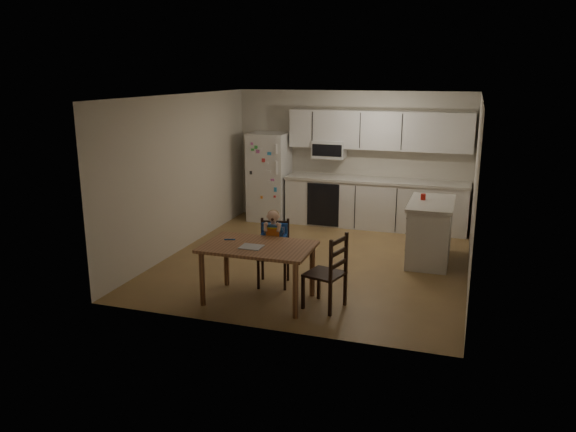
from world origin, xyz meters
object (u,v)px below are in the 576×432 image
Objects in this scene: red_cup at (423,197)px; dining_table at (258,253)px; kitchen_island at (430,231)px; refrigerator at (269,177)px; chair_booster at (274,239)px; chair_side at (331,268)px.

dining_table is at bearing -127.11° from red_cup.
kitchen_island is 0.92× the size of dining_table.
chair_booster is (1.26, -3.28, -0.22)m from refrigerator.
refrigerator is at bearing 108.05° from dining_table.
refrigerator reaches higher than chair_booster.
chair_booster is 1.12m from chair_side.
red_cup is at bearing -26.41° from refrigerator.
refrigerator reaches higher than red_cup.
kitchen_island is 2.46m from chair_side.
dining_table is 0.95m from chair_side.
kitchen_island is at bearing 171.55° from chair_side.
refrigerator is 18.23× the size of red_cup.
chair_side is (0.94, 0.02, -0.10)m from dining_table.
chair_booster is (-0.01, 0.61, -0.00)m from dining_table.
chair_booster is (-1.94, -1.67, 0.17)m from kitchen_island.
kitchen_island is 2.99m from dining_table.
chair_side is (-0.99, -2.25, 0.07)m from kitchen_island.
chair_booster is at bearing -106.42° from chair_side.
red_cup is (3.06, -1.52, 0.13)m from refrigerator.
chair_side is (2.21, -3.87, -0.31)m from refrigerator.
red_cup is at bearing 32.76° from chair_booster.
chair_booster reaches higher than kitchen_island.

